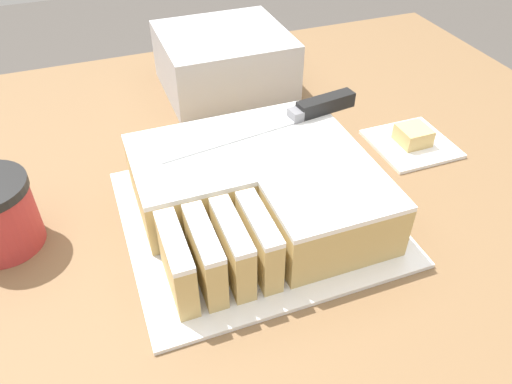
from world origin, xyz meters
The scene contains 6 objects.
cake_board centered at (0.05, -0.03, 0.96)m, with size 0.35×0.32×0.01m.
cake centered at (0.05, -0.03, 1.00)m, with size 0.30×0.27×0.08m.
knife centered at (0.16, 0.06, 1.05)m, with size 0.30×0.06×0.02m.
paper_napkin centered at (0.35, 0.04, 0.96)m, with size 0.12×0.12×0.01m.
brownie centered at (0.35, 0.04, 0.98)m, with size 0.05×0.05×0.03m.
storage_box centered at (0.12, 0.34, 1.01)m, with size 0.23×0.21×0.11m.
Camera 1 is at (-0.13, -0.50, 1.42)m, focal length 35.00 mm.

